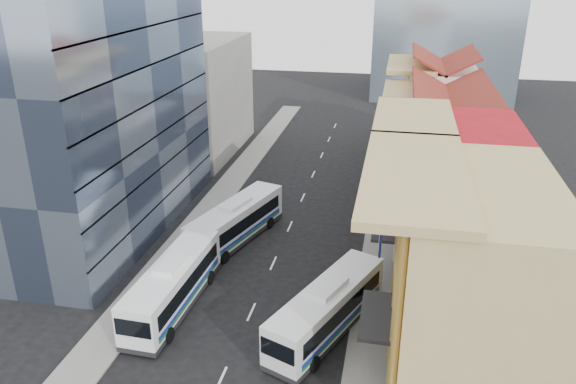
% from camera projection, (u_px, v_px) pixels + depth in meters
% --- Properties ---
extents(sidewalk_right, '(3.00, 90.00, 0.15)m').
position_uv_depth(sidewalk_right, '(382.00, 234.00, 50.55)').
color(sidewalk_right, slate).
rests_on(sidewalk_right, ground).
extents(sidewalk_left, '(3.00, 90.00, 0.15)m').
position_uv_depth(sidewalk_left, '(203.00, 218.00, 53.64)').
color(sidewalk_left, slate).
rests_on(sidewalk_left, ground).
extents(shophouse_tan, '(8.00, 14.00, 12.00)m').
position_uv_depth(shophouse_tan, '(473.00, 281.00, 31.89)').
color(shophouse_tan, tan).
rests_on(shophouse_tan, ground).
extents(shophouse_red, '(8.00, 10.00, 12.00)m').
position_uv_depth(shophouse_red, '(457.00, 200.00, 42.76)').
color(shophouse_red, '#AB131A').
rests_on(shophouse_red, ground).
extents(shophouse_cream_near, '(8.00, 9.00, 10.00)m').
position_uv_depth(shophouse_cream_near, '(448.00, 170.00, 51.75)').
color(shophouse_cream_near, white).
rests_on(shophouse_cream_near, ground).
extents(shophouse_cream_mid, '(8.00, 9.00, 10.00)m').
position_uv_depth(shophouse_cream_mid, '(443.00, 141.00, 59.90)').
color(shophouse_cream_mid, white).
rests_on(shophouse_cream_mid, ground).
extents(shophouse_cream_far, '(8.00, 12.00, 11.00)m').
position_uv_depth(shophouse_cream_far, '(439.00, 112.00, 69.22)').
color(shophouse_cream_far, white).
rests_on(shophouse_cream_far, ground).
extents(office_tower, '(12.00, 26.00, 30.00)m').
position_uv_depth(office_tower, '(83.00, 62.00, 46.76)').
color(office_tower, '#414D67').
rests_on(office_tower, ground).
extents(office_block_far, '(10.00, 18.00, 14.00)m').
position_uv_depth(office_block_far, '(196.00, 97.00, 70.47)').
color(office_block_far, gray).
rests_on(office_block_far, ground).
extents(bus_left_near, '(3.21, 11.81, 3.76)m').
position_uv_depth(bus_left_near, '(173.00, 284.00, 39.35)').
color(bus_left_near, white).
rests_on(bus_left_near, ground).
extents(bus_left_far, '(6.10, 12.06, 3.77)m').
position_uv_depth(bus_left_far, '(236.00, 221.00, 48.81)').
color(bus_left_far, silver).
rests_on(bus_left_far, ground).
extents(bus_right, '(6.88, 11.64, 3.68)m').
position_uv_depth(bus_right, '(327.00, 308.00, 36.63)').
color(bus_right, silver).
rests_on(bus_right, ground).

